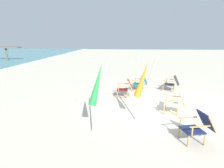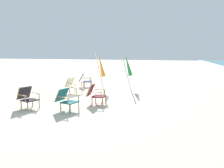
{
  "view_description": "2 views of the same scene",
  "coord_description": "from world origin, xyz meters",
  "px_view_note": "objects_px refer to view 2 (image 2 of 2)",
  "views": [
    {
      "loc": [
        -7.49,
        1.53,
        2.59
      ],
      "look_at": [
        0.44,
        2.14,
        0.76
      ],
      "focal_mm": 32.0,
      "sensor_mm": 36.0,
      "label": 1
    },
    {
      "loc": [
        9.39,
        4.22,
        2.13
      ],
      "look_at": [
        1.13,
        2.26,
        0.83
      ],
      "focal_mm": 35.0,
      "sensor_mm": 36.0,
      "label": 2
    }
  ],
  "objects_px": {
    "beach_chair_mid_center": "(66,99)",
    "beach_chair_front_right": "(85,80)",
    "beach_chair_back_left": "(95,93)",
    "beach_chair_far_center": "(73,85)",
    "beach_chair_back_right": "(27,97)",
    "umbrella_furled_green": "(128,66)",
    "umbrella_furled_orange": "(101,66)"
  },
  "relations": [
    {
      "from": "beach_chair_mid_center",
      "to": "beach_chair_front_right",
      "type": "bearing_deg",
      "value": -166.99
    },
    {
      "from": "beach_chair_back_left",
      "to": "beach_chair_far_center",
      "type": "bearing_deg",
      "value": -136.84
    },
    {
      "from": "beach_chair_back_right",
      "to": "umbrella_furled_green",
      "type": "distance_m",
      "value": 5.59
    },
    {
      "from": "umbrella_furled_orange",
      "to": "umbrella_furled_green",
      "type": "height_order",
      "value": "umbrella_furled_orange"
    },
    {
      "from": "beach_chair_mid_center",
      "to": "umbrella_furled_orange",
      "type": "distance_m",
      "value": 3.93
    },
    {
      "from": "beach_chair_front_right",
      "to": "beach_chair_far_center",
      "type": "bearing_deg",
      "value": 3.11
    },
    {
      "from": "beach_chair_back_right",
      "to": "beach_chair_front_right",
      "type": "bearing_deg",
      "value": 175.42
    },
    {
      "from": "umbrella_furled_green",
      "to": "beach_chair_far_center",
      "type": "bearing_deg",
      "value": -58.56
    },
    {
      "from": "beach_chair_front_right",
      "to": "umbrella_furled_orange",
      "type": "bearing_deg",
      "value": 48.97
    },
    {
      "from": "beach_chair_mid_center",
      "to": "beach_chair_front_right",
      "type": "height_order",
      "value": "beach_chair_mid_center"
    },
    {
      "from": "beach_chair_far_center",
      "to": "beach_chair_front_right",
      "type": "xyz_separation_m",
      "value": [
        -1.95,
        -0.11,
        -0.0
      ]
    },
    {
      "from": "beach_chair_back_right",
      "to": "beach_chair_back_left",
      "type": "height_order",
      "value": "beach_chair_back_left"
    },
    {
      "from": "beach_chair_back_right",
      "to": "beach_chair_back_left",
      "type": "relative_size",
      "value": 1.13
    },
    {
      "from": "beach_chair_back_left",
      "to": "umbrella_furled_green",
      "type": "distance_m",
      "value": 3.63
    },
    {
      "from": "umbrella_furled_orange",
      "to": "umbrella_furled_green",
      "type": "distance_m",
      "value": 1.5
    },
    {
      "from": "beach_chair_back_right",
      "to": "beach_chair_front_right",
      "type": "relative_size",
      "value": 1.03
    },
    {
      "from": "beach_chair_far_center",
      "to": "beach_chair_mid_center",
      "type": "bearing_deg",
      "value": 19.01
    },
    {
      "from": "beach_chair_front_right",
      "to": "umbrella_furled_green",
      "type": "bearing_deg",
      "value": 81.29
    },
    {
      "from": "beach_chair_back_right",
      "to": "umbrella_furled_green",
      "type": "xyz_separation_m",
      "value": [
        -4.61,
        3.04,
        0.91
      ]
    },
    {
      "from": "beach_chair_far_center",
      "to": "umbrella_furled_green",
      "type": "relative_size",
      "value": 0.41
    },
    {
      "from": "beach_chair_back_right",
      "to": "beach_chair_mid_center",
      "type": "relative_size",
      "value": 1.03
    },
    {
      "from": "umbrella_furled_green",
      "to": "beach_chair_back_right",
      "type": "bearing_deg",
      "value": -33.4
    },
    {
      "from": "umbrella_furled_orange",
      "to": "beach_chair_back_left",
      "type": "bearing_deg",
      "value": 11.08
    },
    {
      "from": "beach_chair_back_right",
      "to": "beach_chair_front_right",
      "type": "distance_m",
      "value": 5.03
    },
    {
      "from": "beach_chair_back_right",
      "to": "umbrella_furled_orange",
      "type": "bearing_deg",
      "value": 155.43
    },
    {
      "from": "beach_chair_back_right",
      "to": "beach_chair_back_left",
      "type": "xyz_separation_m",
      "value": [
        -1.18,
        2.27,
        0.0
      ]
    },
    {
      "from": "beach_chair_back_left",
      "to": "umbrella_furled_orange",
      "type": "xyz_separation_m",
      "value": [
        -2.66,
        -0.52,
        0.91
      ]
    },
    {
      "from": "umbrella_furled_green",
      "to": "beach_chair_front_right",
      "type": "bearing_deg",
      "value": -98.71
    },
    {
      "from": "beach_chair_back_left",
      "to": "umbrella_furled_green",
      "type": "relative_size",
      "value": 0.39
    },
    {
      "from": "umbrella_furled_orange",
      "to": "umbrella_furled_green",
      "type": "bearing_deg",
      "value": 121.02
    },
    {
      "from": "beach_chair_front_right",
      "to": "umbrella_furled_green",
      "type": "relative_size",
      "value": 0.43
    },
    {
      "from": "beach_chair_back_right",
      "to": "beach_chair_mid_center",
      "type": "bearing_deg",
      "value": 90.84
    }
  ]
}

